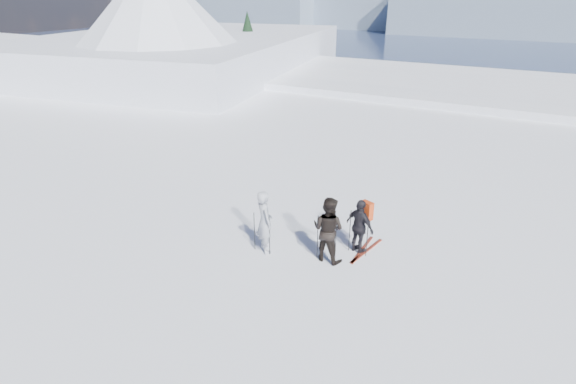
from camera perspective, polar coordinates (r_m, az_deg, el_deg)
name	(u,v)px	position (r m, az deg, el deg)	size (l,w,h in m)	color
lake_basin	(470,169)	(39.96, 22.06, 2.72)	(820.00, 820.00, 71.62)	white
near_ridge	(204,100)	(48.40, -10.61, 11.39)	(31.37, 35.68, 25.62)	white
skier_grey	(265,222)	(12.97, -3.00, -3.78)	(0.70, 0.46, 1.92)	#979BA5
skier_dark	(328,229)	(12.59, 5.10, -4.73)	(0.94, 0.73, 1.94)	black
skier_pack	(360,227)	(13.11, 9.10, -4.38)	(0.98, 0.41, 1.67)	black
backpack	(368,190)	(12.79, 10.18, 0.31)	(0.36, 0.20, 0.54)	#BF3912
ski_poles	(316,236)	(12.92, 3.52, -5.57)	(3.05, 1.34, 1.36)	black
skis_loose	(364,250)	(13.59, 9.66, -7.30)	(0.42, 1.70, 0.03)	black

